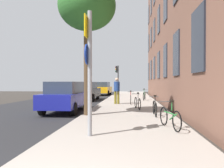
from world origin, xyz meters
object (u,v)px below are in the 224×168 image
(bicycle_0, at_px, (170,117))
(bicycle_3, at_px, (131,99))
(bicycle_2, at_px, (138,102))
(bicycle_1, at_px, (155,107))
(sign_post, at_px, (89,64))
(car_0, at_px, (66,96))
(traffic_light, at_px, (117,75))
(car_2, at_px, (103,88))
(pedestrian_0, at_px, (117,89))
(car_1, at_px, (87,91))
(bicycle_4, at_px, (144,96))
(tree_near, at_px, (87,7))

(bicycle_0, xyz_separation_m, bicycle_3, (-1.29, 8.21, -0.01))
(bicycle_2, height_order, bicycle_3, bicycle_2)
(bicycle_1, height_order, bicycle_3, bicycle_1)
(sign_post, relative_size, car_0, 0.77)
(traffic_light, relative_size, bicycle_0, 2.14)
(bicycle_3, height_order, car_0, car_0)
(bicycle_1, height_order, car_2, car_2)
(bicycle_3, distance_m, car_0, 5.07)
(bicycle_1, height_order, bicycle_2, bicycle_1)
(bicycle_1, relative_size, bicycle_3, 0.94)
(bicycle_1, distance_m, bicycle_2, 2.59)
(pedestrian_0, bearing_deg, car_1, 124.87)
(bicycle_2, xyz_separation_m, car_2, (-3.83, 14.65, 0.36))
(sign_post, bearing_deg, pedestrian_0, 88.99)
(traffic_light, height_order, bicycle_3, traffic_light)
(bicycle_3, distance_m, pedestrian_0, 1.18)
(bicycle_0, distance_m, bicycle_1, 2.81)
(bicycle_3, relative_size, bicycle_4, 1.04)
(bicycle_4, bearing_deg, tree_near, -109.21)
(bicycle_4, xyz_separation_m, pedestrian_0, (-2.05, -3.50, 0.64))
(sign_post, xyz_separation_m, bicycle_4, (2.22, 12.64, -1.62))
(sign_post, xyz_separation_m, bicycle_2, (1.50, 6.49, -1.64))
(bicycle_0, relative_size, pedestrian_0, 0.92)
(bicycle_2, bearing_deg, pedestrian_0, 116.75)
(bicycle_1, distance_m, car_1, 10.64)
(tree_near, relative_size, car_2, 1.50)
(bicycle_2, xyz_separation_m, car_1, (-4.29, 6.90, 0.37))
(traffic_light, bearing_deg, bicycle_3, -81.88)
(bicycle_1, distance_m, bicycle_3, 5.52)
(bicycle_2, relative_size, car_2, 0.41)
(sign_post, bearing_deg, bicycle_3, 83.29)
(bicycle_0, bearing_deg, car_2, 103.33)
(car_0, bearing_deg, car_2, 89.94)
(traffic_light, xyz_separation_m, pedestrian_0, (0.76, -12.17, -1.39))
(traffic_light, xyz_separation_m, tree_near, (-0.24, -17.43, 2.45))
(bicycle_3, xyz_separation_m, car_1, (-3.90, 3.98, 0.37))
(bicycle_1, bearing_deg, bicycle_2, 105.64)
(traffic_light, relative_size, bicycle_3, 2.06)
(car_2, bearing_deg, bicycle_0, -76.67)
(tree_near, relative_size, bicycle_0, 3.67)
(bicycle_0, relative_size, car_1, 0.38)
(bicycle_4, bearing_deg, car_2, 118.15)
(bicycle_0, xyz_separation_m, bicycle_2, (-0.90, 5.30, -0.00))
(bicycle_0, relative_size, bicycle_2, 1.01)
(tree_near, bearing_deg, bicycle_0, -39.89)
(car_2, bearing_deg, bicycle_3, -73.68)
(bicycle_0, height_order, car_2, car_2)
(tree_near, bearing_deg, pedestrian_0, 79.27)
(bicycle_4, bearing_deg, car_1, 171.57)
(tree_near, bearing_deg, sign_post, -77.89)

